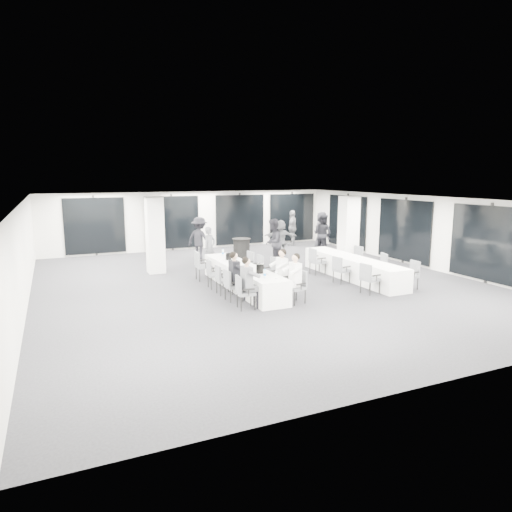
{
  "coord_description": "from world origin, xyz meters",
  "views": [
    {
      "loc": [
        -6.18,
        -13.51,
        3.6
      ],
      "look_at": [
        -0.24,
        -0.2,
        0.99
      ],
      "focal_mm": 32.0,
      "sensor_mm": 36.0,
      "label": 1
    }
  ],
  "objects_px": {
    "chair_side_left_near": "(368,277)",
    "standing_guest_b": "(273,239)",
    "banquet_table_main": "(242,277)",
    "chair_main_left_mid": "(222,278)",
    "standing_guest_c": "(200,236)",
    "ice_bucket_far": "(228,257)",
    "chair_main_right_far": "(247,263)",
    "standing_guest_f": "(281,235)",
    "chair_side_left_far": "(316,260)",
    "banquet_table_side": "(352,268)",
    "cocktail_table": "(242,251)",
    "chair_main_right_near": "(298,285)",
    "standing_guest_a": "(209,244)",
    "chair_main_right_second": "(285,277)",
    "chair_main_right_fourth": "(257,267)",
    "chair_main_right_mid": "(272,272)",
    "chair_main_left_near": "(243,290)",
    "chair_side_left_mid": "(340,268)",
    "chair_main_left_fourth": "(213,272)",
    "standing_guest_d": "(292,226)",
    "standing_guest_e": "(322,229)",
    "chair_side_right_mid": "(380,265)",
    "chair_side_right_far": "(356,257)",
    "standing_guest_g": "(157,236)",
    "ice_bucket_near": "(260,268)",
    "standing_guest_h": "(323,232)",
    "chair_side_right_near": "(411,273)",
    "chair_main_left_second": "(231,283)",
    "chair_main_left_far": "(201,264)"
  },
  "relations": [
    {
      "from": "chair_main_left_second",
      "to": "chair_main_right_far",
      "type": "xyz_separation_m",
      "value": [
        1.66,
        2.72,
        0.0
      ]
    },
    {
      "from": "chair_side_right_near",
      "to": "standing_guest_f",
      "type": "relative_size",
      "value": 0.5
    },
    {
      "from": "standing_guest_f",
      "to": "standing_guest_d",
      "type": "bearing_deg",
      "value": -105.9
    },
    {
      "from": "chair_main_left_mid",
      "to": "standing_guest_d",
      "type": "height_order",
      "value": "standing_guest_d"
    },
    {
      "from": "chair_side_left_mid",
      "to": "chair_main_left_fourth",
      "type": "bearing_deg",
      "value": -113.46
    },
    {
      "from": "chair_side_left_near",
      "to": "standing_guest_h",
      "type": "distance_m",
      "value": 6.99
    },
    {
      "from": "chair_side_right_far",
      "to": "ice_bucket_far",
      "type": "distance_m",
      "value": 4.99
    },
    {
      "from": "standing_guest_c",
      "to": "ice_bucket_far",
      "type": "height_order",
      "value": "standing_guest_c"
    },
    {
      "from": "chair_side_right_near",
      "to": "standing_guest_f",
      "type": "bearing_deg",
      "value": 10.14
    },
    {
      "from": "standing_guest_e",
      "to": "chair_side_left_near",
      "type": "bearing_deg",
      "value": 154.52
    },
    {
      "from": "chair_side_left_near",
      "to": "standing_guest_b",
      "type": "bearing_deg",
      "value": 179.73
    },
    {
      "from": "chair_side_right_far",
      "to": "standing_guest_c",
      "type": "distance_m",
      "value": 6.55
    },
    {
      "from": "standing_guest_c",
      "to": "cocktail_table",
      "type": "bearing_deg",
      "value": -177.42
    },
    {
      "from": "chair_main_left_near",
      "to": "standing_guest_a",
      "type": "distance_m",
      "value": 5.92
    },
    {
      "from": "standing_guest_a",
      "to": "chair_main_right_second",
      "type": "bearing_deg",
      "value": -110.61
    },
    {
      "from": "chair_main_left_mid",
      "to": "chair_main_right_near",
      "type": "height_order",
      "value": "chair_main_right_near"
    },
    {
      "from": "cocktail_table",
      "to": "chair_side_left_near",
      "type": "relative_size",
      "value": 1.12
    },
    {
      "from": "chair_side_right_far",
      "to": "standing_guest_f",
      "type": "xyz_separation_m",
      "value": [
        -0.92,
        4.4,
        0.36
      ]
    },
    {
      "from": "chair_main_right_near",
      "to": "standing_guest_g",
      "type": "height_order",
      "value": "standing_guest_g"
    },
    {
      "from": "chair_side_left_far",
      "to": "banquet_table_side",
      "type": "bearing_deg",
      "value": 36.89
    },
    {
      "from": "chair_side_right_far",
      "to": "banquet_table_main",
      "type": "bearing_deg",
      "value": 93.87
    },
    {
      "from": "chair_main_right_far",
      "to": "standing_guest_f",
      "type": "bearing_deg",
      "value": -48.33
    },
    {
      "from": "standing_guest_d",
      "to": "standing_guest_h",
      "type": "relative_size",
      "value": 0.97
    },
    {
      "from": "banquet_table_side",
      "to": "chair_main_right_second",
      "type": "distance_m",
      "value": 3.46
    },
    {
      "from": "chair_main_right_fourth",
      "to": "standing_guest_f",
      "type": "relative_size",
      "value": 0.5
    },
    {
      "from": "chair_side_left_far",
      "to": "standing_guest_b",
      "type": "relative_size",
      "value": 0.45
    },
    {
      "from": "standing_guest_b",
      "to": "ice_bucket_far",
      "type": "xyz_separation_m",
      "value": [
        -2.59,
        -1.84,
        -0.21
      ]
    },
    {
      "from": "chair_main_left_fourth",
      "to": "chair_main_left_far",
      "type": "height_order",
      "value": "chair_main_left_far"
    },
    {
      "from": "chair_main_right_mid",
      "to": "standing_guest_e",
      "type": "xyz_separation_m",
      "value": [
        5.43,
        5.74,
        0.48
      ]
    },
    {
      "from": "chair_main_left_fourth",
      "to": "chair_side_right_mid",
      "type": "height_order",
      "value": "chair_main_left_fourth"
    },
    {
      "from": "chair_main_right_far",
      "to": "standing_guest_b",
      "type": "bearing_deg",
      "value": -56.79
    },
    {
      "from": "standing_guest_b",
      "to": "ice_bucket_far",
      "type": "height_order",
      "value": "standing_guest_b"
    },
    {
      "from": "banquet_table_side",
      "to": "ice_bucket_near",
      "type": "relative_size",
      "value": 17.88
    },
    {
      "from": "standing_guest_b",
      "to": "standing_guest_f",
      "type": "bearing_deg",
      "value": -165.88
    },
    {
      "from": "chair_main_left_fourth",
      "to": "chair_main_right_mid",
      "type": "height_order",
      "value": "chair_main_right_mid"
    },
    {
      "from": "standing_guest_c",
      "to": "standing_guest_e",
      "type": "height_order",
      "value": "standing_guest_e"
    },
    {
      "from": "chair_main_left_near",
      "to": "chair_side_right_mid",
      "type": "distance_m",
      "value": 5.93
    },
    {
      "from": "chair_side_right_far",
      "to": "standing_guest_h",
      "type": "relative_size",
      "value": 0.45
    },
    {
      "from": "chair_side_right_far",
      "to": "standing_guest_b",
      "type": "height_order",
      "value": "standing_guest_b"
    },
    {
      "from": "standing_guest_d",
      "to": "standing_guest_e",
      "type": "distance_m",
      "value": 2.1
    },
    {
      "from": "chair_main_right_near",
      "to": "chair_side_right_mid",
      "type": "bearing_deg",
      "value": -81.12
    },
    {
      "from": "chair_main_right_mid",
      "to": "chair_side_left_near",
      "type": "relative_size",
      "value": 1.07
    },
    {
      "from": "chair_main_right_far",
      "to": "chair_side_left_near",
      "type": "bearing_deg",
      "value": -153.64
    },
    {
      "from": "chair_main_left_near",
      "to": "chair_side_right_far",
      "type": "xyz_separation_m",
      "value": [
        5.77,
        2.85,
        0.01
      ]
    },
    {
      "from": "banquet_table_main",
      "to": "chair_side_right_far",
      "type": "height_order",
      "value": "chair_side_right_far"
    },
    {
      "from": "chair_main_left_second",
      "to": "chair_main_right_mid",
      "type": "distance_m",
      "value": 1.83
    },
    {
      "from": "chair_main_left_second",
      "to": "chair_main_right_fourth",
      "type": "height_order",
      "value": "chair_main_right_fourth"
    },
    {
      "from": "chair_main_left_fourth",
      "to": "chair_side_right_far",
      "type": "height_order",
      "value": "chair_side_right_far"
    },
    {
      "from": "standing_guest_a",
      "to": "chair_main_left_near",
      "type": "bearing_deg",
      "value": -127.89
    },
    {
      "from": "banquet_table_main",
      "to": "chair_main_left_mid",
      "type": "xyz_separation_m",
      "value": [
        -0.83,
        -0.39,
        0.14
      ]
    }
  ]
}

